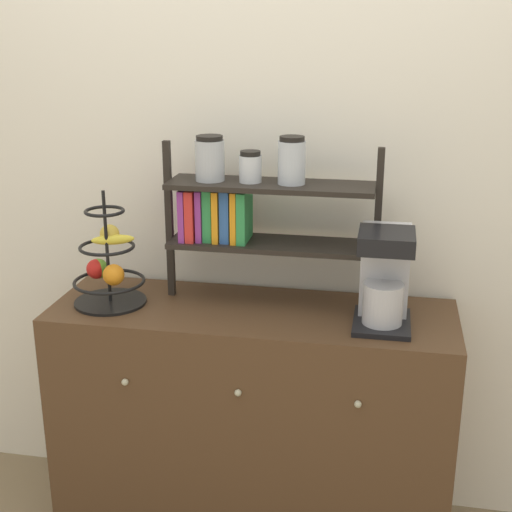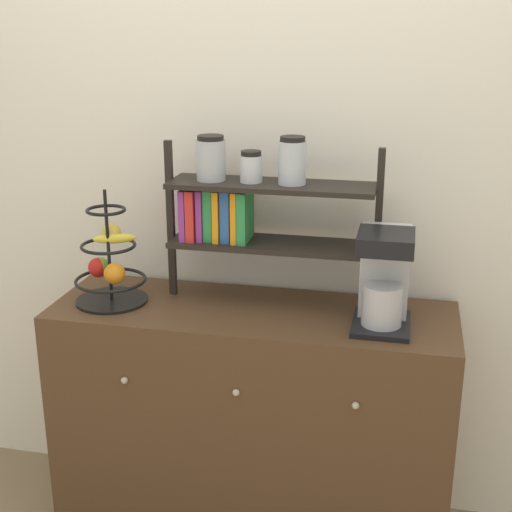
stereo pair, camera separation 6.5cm
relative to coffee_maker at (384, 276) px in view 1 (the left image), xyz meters
The scene contains 5 objects.
wall_back 0.59m from the coffee_maker, 145.99° to the left, with size 7.00×0.05×2.60m, color silver.
sideboard 0.76m from the coffee_maker, behind, with size 1.43×0.49×0.90m.
coffee_maker is the anchor object (origin of this frame).
fruit_stand 0.97m from the coffee_maker, behind, with size 0.26×0.26×0.41m.
shelf_hutch 0.55m from the coffee_maker, 166.82° to the left, with size 0.76×0.20×0.60m.
Camera 1 is at (0.45, -2.04, 1.86)m, focal length 50.00 mm.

